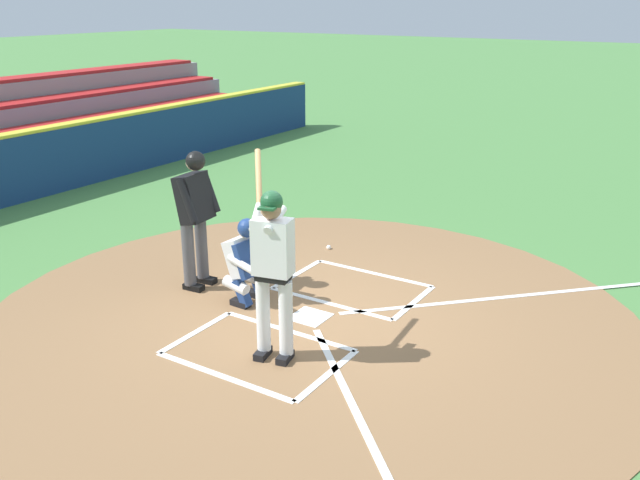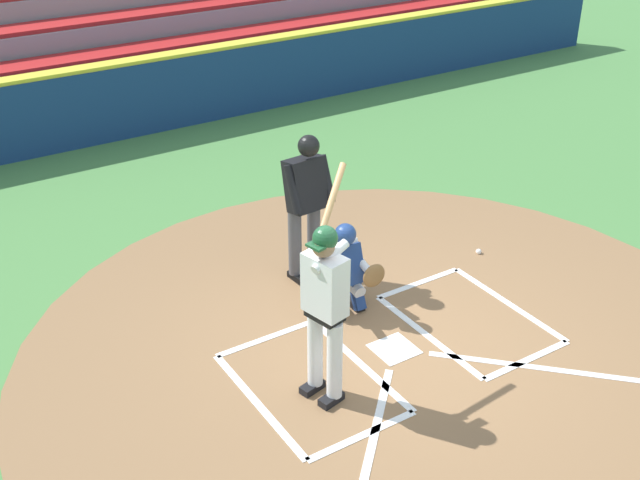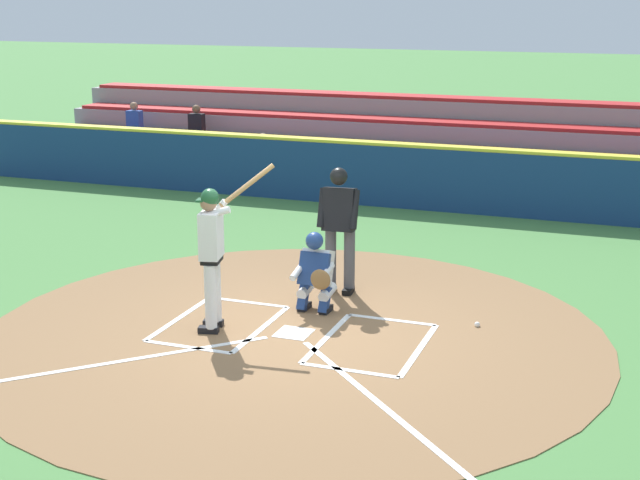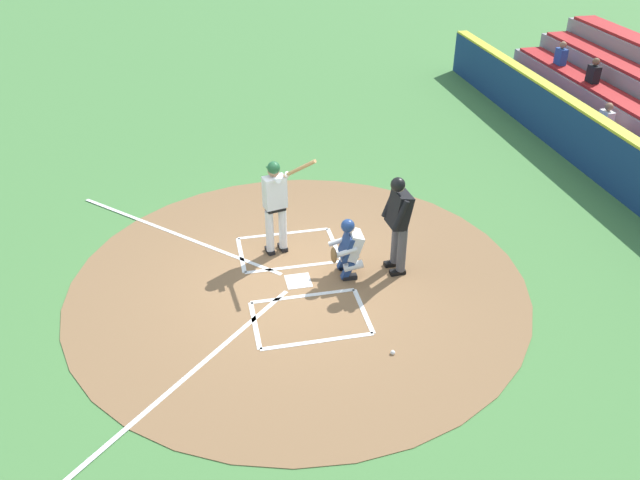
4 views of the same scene
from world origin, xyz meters
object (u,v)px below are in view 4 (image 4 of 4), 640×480
batter (276,201)px  baseball (393,353)px  catcher (348,247)px  plate_umpire (398,219)px

batter → baseball: batter is taller
catcher → plate_umpire: size_ratio=0.61×
batter → plate_umpire: size_ratio=1.14×
batter → plate_umpire: (-1.02, -1.98, -0.02)m
catcher → baseball: (-2.19, -0.15, -0.55)m
catcher → plate_umpire: plate_umpire is taller
baseball → batter: bearing=21.7°
batter → catcher: (-0.99, -1.11, -0.51)m
catcher → batter: bearing=48.4°
batter → catcher: bearing=-131.6°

